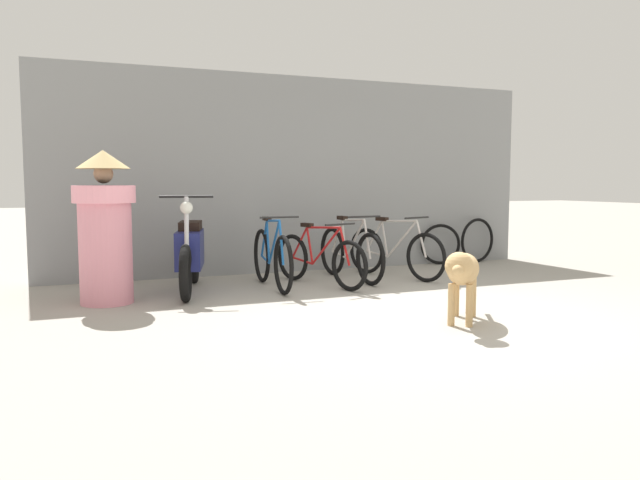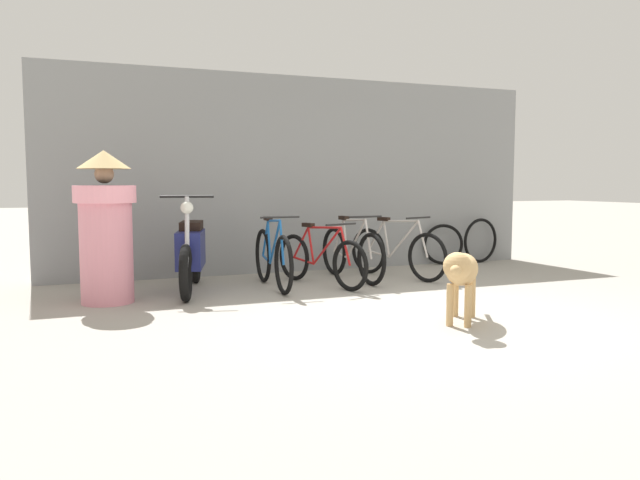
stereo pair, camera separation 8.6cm
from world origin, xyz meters
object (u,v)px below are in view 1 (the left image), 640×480
bicycle_2 (350,253)px  stray_dog (462,271)px  motorcycle (190,253)px  bicycle_3 (395,252)px  spare_tire_left (440,244)px  person_in_robes (105,227)px  spare_tire_right (477,240)px  bicycle_1 (319,259)px  bicycle_0 (272,258)px

bicycle_2 → stray_dog: bicycle_2 is taller
motorcycle → stray_dog: 3.21m
bicycle_3 → stray_dog: (-0.78, -2.62, 0.14)m
bicycle_2 → spare_tire_left: size_ratio=2.63×
bicycle_2 → spare_tire_left: 2.13m
bicycle_2 → bicycle_3: (0.63, -0.04, -0.01)m
person_in_robes → spare_tire_right: size_ratio=2.27×
stray_dog → bicycle_2: bearing=-143.0°
bicycle_1 → spare_tire_left: bicycle_1 is taller
motorcycle → spare_tire_left: (4.05, 0.98, -0.14)m
bicycle_0 → person_in_robes: (-1.89, -0.24, 0.45)m
bicycle_2 → stray_dog: size_ratio=1.69×
motorcycle → stray_dog: bearing=52.6°
bicycle_0 → bicycle_1: bearing=89.4°
bicycle_3 → person_in_robes: (-3.67, -0.42, 0.47)m
person_in_robes → motorcycle: bearing=-171.3°
bicycle_2 → bicycle_3: size_ratio=1.03×
bicycle_1 → bicycle_2: 0.60m
motorcycle → stray_dog: motorcycle is taller
bicycle_1 → bicycle_2: bicycle_2 is taller
bicycle_1 → stray_dog: (0.40, -2.40, 0.15)m
stray_dog → spare_tire_left: size_ratio=1.55×
stray_dog → spare_tire_left: 4.10m
bicycle_3 → bicycle_0: bearing=-103.5°
stray_dog → spare_tire_right: bearing=-178.2°
bicycle_3 → motorcycle: (-2.73, -0.08, 0.11)m
bicycle_3 → stray_dog: bearing=-35.8°
bicycle_2 → spare_tire_right: bicycle_2 is taller
bicycle_3 → spare_tire_right: 2.18m
bicycle_2 → motorcycle: bearing=-91.0°
bicycle_0 → stray_dog: 2.64m
bicycle_3 → motorcycle: bearing=-107.7°
stray_dog → bicycle_1: bearing=-130.6°
spare_tire_right → bicycle_0: bearing=-164.1°
bicycle_0 → motorcycle: motorcycle is taller
bicycle_0 → spare_tire_left: bicycle_0 is taller
spare_tire_left → bicycle_0: bearing=-160.7°
bicycle_3 → stray_dog: size_ratio=1.65×
bicycle_1 → person_in_robes: bearing=-103.4°
bicycle_0 → person_in_robes: bearing=-80.3°
bicycle_1 → person_in_robes: size_ratio=1.01×
stray_dog → spare_tire_right: (2.77, 3.51, -0.12)m
bicycle_0 → bicycle_3: 1.79m
bicycle_1 → stray_dog: bicycle_1 is taller
person_in_robes → spare_tire_right: bearing=-178.3°
bicycle_0 → stray_dog: size_ratio=1.68×
bicycle_2 → stray_dog: (-0.14, -2.66, 0.13)m
bicycle_0 → spare_tire_left: 3.27m
bicycle_0 → stray_dog: bicycle_0 is taller
stray_dog → spare_tire_right: size_ratio=1.38×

